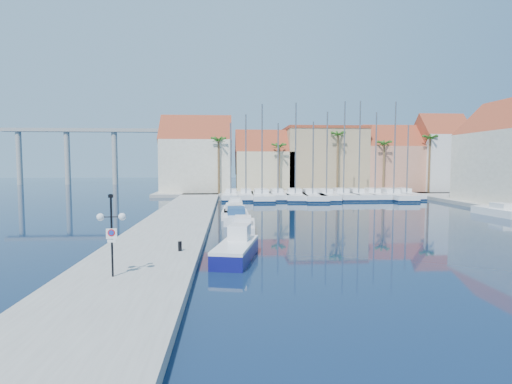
# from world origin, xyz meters

# --- Properties ---
(ground) EXTENTS (260.00, 260.00, 0.00)m
(ground) POSITION_xyz_m (0.00, 0.00, 0.00)
(ground) COLOR black
(ground) RESTS_ON ground
(quay_west) EXTENTS (6.00, 77.00, 0.50)m
(quay_west) POSITION_xyz_m (-9.00, 13.50, 0.25)
(quay_west) COLOR gray
(quay_west) RESTS_ON ground
(shore_north) EXTENTS (54.00, 16.00, 0.50)m
(shore_north) POSITION_xyz_m (10.00, 48.00, 0.25)
(shore_north) COLOR gray
(shore_north) RESTS_ON ground
(lamp_post) EXTENTS (1.26, 0.40, 3.71)m
(lamp_post) POSITION_xyz_m (-9.50, -6.47, 2.94)
(lamp_post) COLOR black
(lamp_post) RESTS_ON quay_west
(bollard) EXTENTS (0.22, 0.22, 0.56)m
(bollard) POSITION_xyz_m (-7.14, -1.41, 0.78)
(bollard) COLOR black
(bollard) RESTS_ON quay_west
(fishing_boat) EXTENTS (2.93, 5.67, 1.89)m
(fishing_boat) POSITION_xyz_m (-3.88, -1.57, 0.63)
(fishing_boat) COLOR #0F115D
(fishing_boat) RESTS_ON ground
(motorboat_west_0) EXTENTS (2.15, 5.83, 1.40)m
(motorboat_west_0) POSITION_xyz_m (-3.20, 7.13, 0.51)
(motorboat_west_0) COLOR white
(motorboat_west_0) RESTS_ON ground
(motorboat_west_1) EXTENTS (2.35, 7.22, 1.40)m
(motorboat_west_1) POSITION_xyz_m (-3.65, 13.59, 0.51)
(motorboat_west_1) COLOR white
(motorboat_west_1) RESTS_ON ground
(motorboat_west_2) EXTENTS (2.51, 7.14, 1.40)m
(motorboat_west_2) POSITION_xyz_m (-3.82, 17.07, 0.51)
(motorboat_west_2) COLOR white
(motorboat_west_2) RESTS_ON ground
(motorboat_west_3) EXTENTS (1.80, 5.33, 1.40)m
(motorboat_west_3) POSITION_xyz_m (-3.55, 23.73, 0.51)
(motorboat_west_3) COLOR white
(motorboat_west_3) RESTS_ON ground
(motorboat_east_1) EXTENTS (2.40, 5.85, 1.40)m
(motorboat_east_1) POSITION_xyz_m (24.01, 15.63, 0.51)
(motorboat_east_1) COLOR white
(motorboat_east_1) RESTS_ON ground
(sailboat_0) EXTENTS (2.78, 8.92, 11.51)m
(sailboat_0) POSITION_xyz_m (-4.01, 36.06, 0.59)
(sailboat_0) COLOR white
(sailboat_0) RESTS_ON ground
(sailboat_1) EXTENTS (2.69, 8.76, 12.79)m
(sailboat_1) POSITION_xyz_m (-1.74, 36.17, 0.61)
(sailboat_1) COLOR white
(sailboat_1) RESTS_ON ground
(sailboat_2) EXTENTS (3.19, 11.60, 14.22)m
(sailboat_2) POSITION_xyz_m (0.62, 35.54, 0.58)
(sailboat_2) COLOR white
(sailboat_2) RESTS_ON ground
(sailboat_3) EXTENTS (2.91, 9.51, 11.54)m
(sailboat_3) POSITION_xyz_m (3.09, 36.28, 0.58)
(sailboat_3) COLOR white
(sailboat_3) RESTS_ON ground
(sailboat_4) EXTENTS (3.95, 11.70, 14.51)m
(sailboat_4) POSITION_xyz_m (5.75, 35.89, 0.59)
(sailboat_4) COLOR white
(sailboat_4) RESTS_ON ground
(sailboat_5) EXTENTS (3.70, 11.98, 11.68)m
(sailboat_5) POSITION_xyz_m (8.24, 35.17, 0.55)
(sailboat_5) COLOR white
(sailboat_5) RESTS_ON ground
(sailboat_6) EXTENTS (3.83, 11.18, 13.19)m
(sailboat_6) POSITION_xyz_m (10.47, 35.60, 0.58)
(sailboat_6) COLOR white
(sailboat_6) RESTS_ON ground
(sailboat_7) EXTENTS (2.92, 10.68, 14.84)m
(sailboat_7) POSITION_xyz_m (13.26, 36.29, 0.60)
(sailboat_7) COLOR white
(sailboat_7) RESTS_ON ground
(sailboat_8) EXTENTS (2.75, 10.17, 14.92)m
(sailboat_8) POSITION_xyz_m (15.54, 35.96, 0.62)
(sailboat_8) COLOR white
(sailboat_8) RESTS_ON ground
(sailboat_9) EXTENTS (3.48, 10.23, 13.23)m
(sailboat_9) POSITION_xyz_m (18.16, 36.02, 0.59)
(sailboat_9) COLOR white
(sailboat_9) RESTS_ON ground
(sailboat_10) EXTENTS (3.27, 12.05, 14.75)m
(sailboat_10) POSITION_xyz_m (20.74, 35.40, 0.58)
(sailboat_10) COLOR white
(sailboat_10) RESTS_ON ground
(sailboat_11) EXTENTS (2.49, 9.17, 11.40)m
(sailboat_11) POSITION_xyz_m (23.22, 36.16, 0.58)
(sailboat_11) COLOR white
(sailboat_11) RESTS_ON ground
(building_0) EXTENTS (12.30, 9.00, 13.50)m
(building_0) POSITION_xyz_m (-10.00, 47.00, 6.52)
(building_0) COLOR beige
(building_0) RESTS_ON shore_north
(building_1) EXTENTS (10.30, 8.00, 11.00)m
(building_1) POSITION_xyz_m (2.00, 47.00, 5.30)
(building_1) COLOR beige
(building_1) RESTS_ON shore_north
(building_2) EXTENTS (14.20, 10.20, 11.50)m
(building_2) POSITION_xyz_m (13.00, 48.00, 6.26)
(building_2) COLOR tan
(building_2) RESTS_ON shore_north
(building_3) EXTENTS (10.30, 8.00, 12.00)m
(building_3) POSITION_xyz_m (25.00, 47.00, 5.86)
(building_3) COLOR tan
(building_3) RESTS_ON shore_north
(building_4) EXTENTS (8.30, 8.00, 14.00)m
(building_4) POSITION_xyz_m (34.00, 46.00, 6.97)
(building_4) COLOR white
(building_4) RESTS_ON shore_north
(palm_0) EXTENTS (2.60, 2.60, 10.15)m
(palm_0) POSITION_xyz_m (-6.00, 42.00, 9.08)
(palm_0) COLOR brown
(palm_0) RESTS_ON shore_north
(palm_1) EXTENTS (2.60, 2.60, 9.15)m
(palm_1) POSITION_xyz_m (4.00, 42.00, 8.14)
(palm_1) COLOR brown
(palm_1) RESTS_ON shore_north
(palm_2) EXTENTS (2.60, 2.60, 11.15)m
(palm_2) POSITION_xyz_m (14.00, 42.00, 10.02)
(palm_2) COLOR brown
(palm_2) RESTS_ON shore_north
(palm_3) EXTENTS (2.60, 2.60, 9.65)m
(palm_3) POSITION_xyz_m (22.00, 42.00, 8.61)
(palm_3) COLOR brown
(palm_3) RESTS_ON shore_north
(palm_4) EXTENTS (2.60, 2.60, 10.65)m
(palm_4) POSITION_xyz_m (30.00, 42.00, 9.55)
(palm_4) COLOR brown
(palm_4) RESTS_ON shore_north
(viaduct) EXTENTS (48.00, 2.20, 14.45)m
(viaduct) POSITION_xyz_m (-39.07, 82.00, 10.25)
(viaduct) COLOR #9E9E99
(viaduct) RESTS_ON ground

